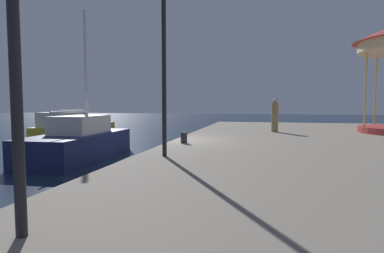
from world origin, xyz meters
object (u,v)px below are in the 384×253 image
(sailboat_yellow, at_px, (75,129))
(lamp_post_mid_promenade, at_px, (164,38))
(sailboat_navy, at_px, (80,142))
(bollard_north, at_px, (184,138))
(person_near_carousel, at_px, (275,116))

(sailboat_yellow, height_order, lamp_post_mid_promenade, sailboat_yellow)
(sailboat_yellow, xyz_separation_m, lamp_post_mid_promenade, (8.81, -9.14, 3.32))
(sailboat_navy, xyz_separation_m, bollard_north, (4.48, -0.30, 0.31))
(person_near_carousel, bearing_deg, sailboat_yellow, 176.65)
(sailboat_yellow, relative_size, person_near_carousel, 4.25)
(bollard_north, bearing_deg, sailboat_navy, 176.22)
(lamp_post_mid_promenade, relative_size, bollard_north, 11.85)
(sailboat_navy, bearing_deg, lamp_post_mid_promenade, -34.50)
(bollard_north, xyz_separation_m, person_near_carousel, (3.42, 5.52, 0.61))
(person_near_carousel, bearing_deg, bollard_north, -121.79)
(sailboat_yellow, xyz_separation_m, person_near_carousel, (12.04, -0.70, 0.93))
(sailboat_yellow, height_order, bollard_north, sailboat_yellow)
(sailboat_navy, bearing_deg, bollard_north, -3.78)
(bollard_north, height_order, person_near_carousel, person_near_carousel)
(sailboat_navy, relative_size, bollard_north, 15.44)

